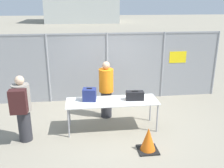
% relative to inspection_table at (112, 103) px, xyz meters
% --- Properties ---
extents(ground_plane, '(120.00, 120.00, 0.00)m').
position_rel_inspection_table_xyz_m(ground_plane, '(0.10, 0.19, -0.74)').
color(ground_plane, gray).
extents(fence_section, '(7.80, 0.07, 2.28)m').
position_rel_inspection_table_xyz_m(fence_section, '(0.12, 2.16, 0.45)').
color(fence_section, gray).
rests_on(fence_section, ground_plane).
extents(inspection_table, '(2.37, 0.76, 0.79)m').
position_rel_inspection_table_xyz_m(inspection_table, '(0.00, 0.00, 0.00)').
color(inspection_table, silver).
rests_on(inspection_table, ground_plane).
extents(suitcase_navy, '(0.38, 0.32, 0.34)m').
position_rel_inspection_table_xyz_m(suitcase_navy, '(-0.58, 0.11, 0.21)').
color(suitcase_navy, navy).
rests_on(suitcase_navy, inspection_table).
extents(suitcase_black, '(0.47, 0.24, 0.25)m').
position_rel_inspection_table_xyz_m(suitcase_black, '(0.59, -0.00, 0.17)').
color(suitcase_black, black).
rests_on(suitcase_black, inspection_table).
extents(traveler_hooded, '(0.41, 0.63, 1.64)m').
position_rel_inspection_table_xyz_m(traveler_hooded, '(-2.17, -0.37, 0.16)').
color(traveler_hooded, '#2D2D33').
rests_on(traveler_hooded, ground_plane).
extents(security_worker_near, '(0.41, 0.41, 1.66)m').
position_rel_inspection_table_xyz_m(security_worker_near, '(-0.08, 0.75, 0.12)').
color(security_worker_near, '#2D2D33').
rests_on(security_worker_near, ground_plane).
extents(utility_trailer, '(3.81, 2.18, 0.68)m').
position_rel_inspection_table_xyz_m(utility_trailer, '(2.52, 3.44, -0.33)').
color(utility_trailer, silver).
rests_on(utility_trailer, ground_plane).
extents(traffic_cone, '(0.46, 0.46, 0.57)m').
position_rel_inspection_table_xyz_m(traffic_cone, '(0.67, -1.15, -0.48)').
color(traffic_cone, black).
rests_on(traffic_cone, ground_plane).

